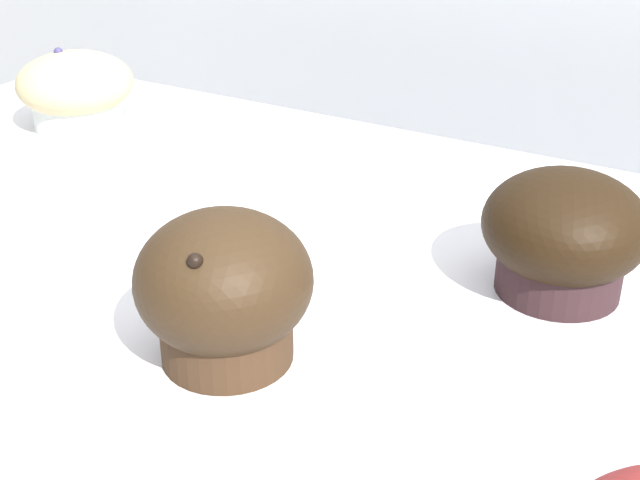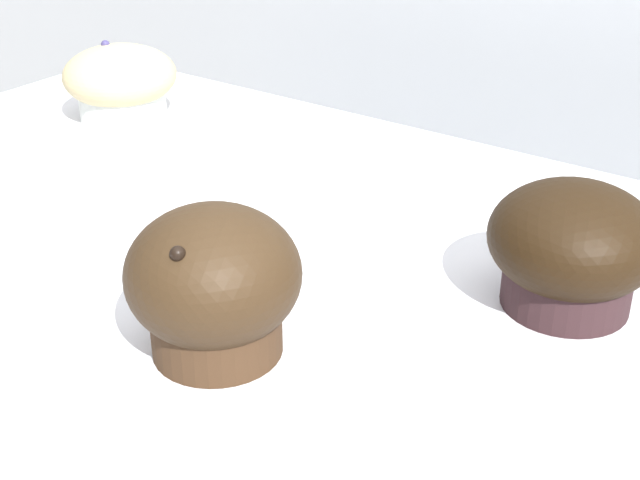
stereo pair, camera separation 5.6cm
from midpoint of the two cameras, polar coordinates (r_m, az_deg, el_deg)
wall_back at (r=1.09m, az=19.19°, el=11.08°), size 3.20×0.10×1.80m
muffin_back_left at (r=0.51m, az=-3.71°, el=-2.98°), size 0.10×0.10×0.09m
muffin_back_right at (r=0.89m, az=-10.91°, el=9.87°), size 0.11×0.11×0.08m
muffin_front_left at (r=0.58m, az=18.47°, el=-0.55°), size 0.11×0.11×0.08m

